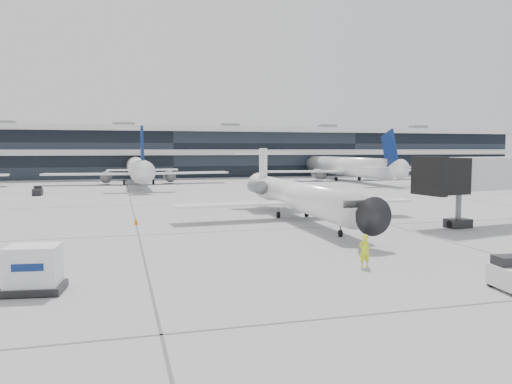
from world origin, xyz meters
name	(u,v)px	position (x,y,z in m)	size (l,w,h in m)	color
ground	(271,229)	(0.00, 0.00, 0.00)	(220.00, 220.00, 0.00)	#949396
terminal	(169,154)	(0.00, 82.00, 5.00)	(170.00, 22.00, 10.00)	black
bg_jet_center	(138,184)	(-8.00, 55.00, 0.00)	(32.00, 40.00, 9.60)	white
bg_jet_right	(343,180)	(32.00, 55.00, 0.00)	(32.00, 40.00, 9.60)	white
regional_jet	(296,195)	(3.83, 4.93, 2.15)	(21.83, 27.14, 6.28)	white
ramp_worker	(364,251)	(1.05, -13.13, 0.88)	(0.64, 0.42, 1.75)	#E7FF1A
cargo_uld	(33,269)	(-14.89, -13.54, 1.01)	(2.68, 2.12, 2.01)	black
traffic_cone	(136,221)	(-10.00, 5.32, 0.26)	(0.50, 0.50, 0.56)	orange
far_tug	(38,191)	(-21.89, 35.67, 0.56)	(1.18, 1.98, 1.25)	black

